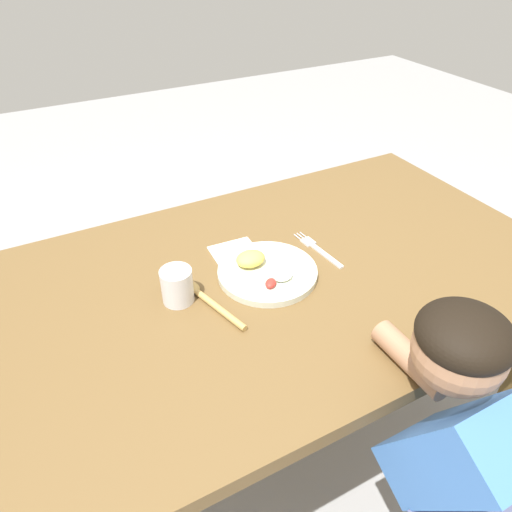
{
  "coord_description": "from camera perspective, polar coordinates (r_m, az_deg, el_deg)",
  "views": [
    {
      "loc": [
        -0.53,
        -0.82,
        1.49
      ],
      "look_at": [
        -0.05,
        0.07,
        0.76
      ],
      "focal_mm": 33.37,
      "sensor_mm": 36.0,
      "label": 1
    }
  ],
  "objects": [
    {
      "name": "dining_table",
      "position": [
        1.29,
        3.54,
        -4.77
      ],
      "size": [
        1.47,
        0.89,
        0.74
      ],
      "color": "brown",
      "rests_on": "ground_plane"
    },
    {
      "name": "person",
      "position": [
        1.17,
        22.16,
        -25.66
      ],
      "size": [
        0.2,
        0.4,
        0.96
      ],
      "color": "#4C506E",
      "rests_on": "ground_plane"
    },
    {
      "name": "napkin",
      "position": [
        1.29,
        -2.48,
        0.33
      ],
      "size": [
        0.13,
        0.12,
        0.0
      ],
      "primitive_type": "cube",
      "rotation": [
        0.0,
        0.0,
        -0.05
      ],
      "color": "white",
      "rests_on": "dining_table"
    },
    {
      "name": "spoon",
      "position": [
        1.14,
        -5.94,
        -5.18
      ],
      "size": [
        0.09,
        0.23,
        0.02
      ],
      "rotation": [
        0.0,
        0.0,
        1.84
      ],
      "color": "tan",
      "rests_on": "dining_table"
    },
    {
      "name": "fork",
      "position": [
        1.32,
        7.42,
        0.81
      ],
      "size": [
        0.04,
        0.19,
        0.01
      ],
      "rotation": [
        0.0,
        0.0,
        1.66
      ],
      "color": "silver",
      "rests_on": "dining_table"
    },
    {
      "name": "drinking_cup",
      "position": [
        1.13,
        -9.44,
        -3.53
      ],
      "size": [
        0.08,
        0.08,
        0.09
      ],
      "primitive_type": "cylinder",
      "color": "silver",
      "rests_on": "dining_table"
    },
    {
      "name": "plate",
      "position": [
        1.21,
        1.18,
        -1.78
      ],
      "size": [
        0.25,
        0.25,
        0.05
      ],
      "color": "beige",
      "rests_on": "dining_table"
    },
    {
      "name": "ground_plane",
      "position": [
        1.79,
        2.73,
        -20.75
      ],
      "size": [
        8.0,
        8.0,
        0.0
      ],
      "primitive_type": "plane",
      "color": "gray"
    }
  ]
}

